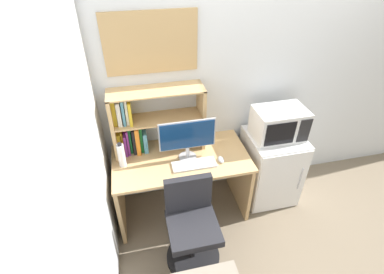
{
  "coord_description": "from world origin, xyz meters",
  "views": [
    {
      "loc": [
        -1.27,
        -2.43,
        2.51
      ],
      "look_at": [
        -0.8,
        -0.37,
        0.99
      ],
      "focal_mm": 27.02,
      "sensor_mm": 36.0,
      "label": 1
    }
  ],
  "objects": [
    {
      "name": "wall_back",
      "position": [
        0.4,
        0.02,
        1.3
      ],
      "size": [
        6.4,
        0.04,
        2.6
      ],
      "primitive_type": "cube",
      "color": "silver",
      "rests_on": "ground_plane"
    },
    {
      "name": "wall_left",
      "position": [
        -1.62,
        -1.6,
        1.3
      ],
      "size": [
        0.04,
        4.4,
        2.6
      ],
      "primitive_type": "cube",
      "color": "silver",
      "rests_on": "ground_plane"
    },
    {
      "name": "desk",
      "position": [
        -0.9,
        -0.34,
        0.52
      ],
      "size": [
        1.3,
        0.68,
        0.74
      ],
      "color": "tan",
      "rests_on": "ground_plane"
    },
    {
      "name": "hutch_bookshelf",
      "position": [
        -1.22,
        -0.12,
        1.05
      ],
      "size": [
        0.86,
        0.27,
        0.63
      ],
      "color": "tan",
      "rests_on": "desk"
    },
    {
      "name": "monitor",
      "position": [
        -0.84,
        -0.35,
        0.98
      ],
      "size": [
        0.52,
        0.17,
        0.41
      ],
      "color": "#B7B7BC",
      "rests_on": "desk"
    },
    {
      "name": "keyboard",
      "position": [
        -0.8,
        -0.48,
        0.75
      ],
      "size": [
        0.41,
        0.15,
        0.02
      ],
      "primitive_type": "cube",
      "color": "silver",
      "rests_on": "desk"
    },
    {
      "name": "computer_mouse",
      "position": [
        -0.54,
        -0.47,
        0.75
      ],
      "size": [
        0.05,
        0.1,
        0.03
      ],
      "primitive_type": "ellipsoid",
      "color": "silver",
      "rests_on": "desk"
    },
    {
      "name": "water_bottle",
      "position": [
        -1.44,
        -0.33,
        0.86
      ],
      "size": [
        0.07,
        0.07,
        0.25
      ],
      "color": "silver",
      "rests_on": "desk"
    },
    {
      "name": "mini_fridge",
      "position": [
        0.09,
        -0.31,
        0.4
      ],
      "size": [
        0.55,
        0.57,
        0.8
      ],
      "color": "white",
      "rests_on": "ground_plane"
    },
    {
      "name": "microwave",
      "position": [
        0.09,
        -0.31,
        0.96
      ],
      "size": [
        0.5,
        0.34,
        0.31
      ],
      "color": "silver",
      "rests_on": "mini_fridge"
    },
    {
      "name": "desk_chair",
      "position": [
        -0.92,
        -0.88,
        0.37
      ],
      "size": [
        0.49,
        0.49,
        0.84
      ],
      "color": "black",
      "rests_on": "ground_plane"
    },
    {
      "name": "wall_corkboard",
      "position": [
        -1.07,
        -0.01,
        1.74
      ],
      "size": [
        0.79,
        0.02,
        0.52
      ],
      "primitive_type": "cube",
      "color": "tan"
    }
  ]
}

